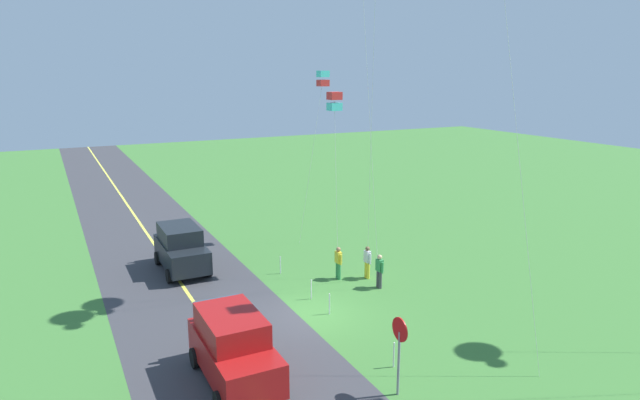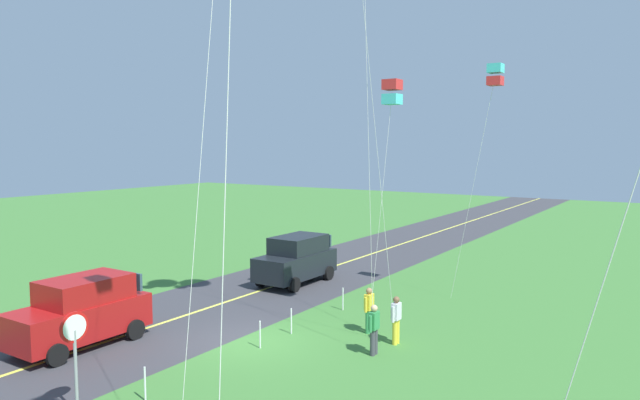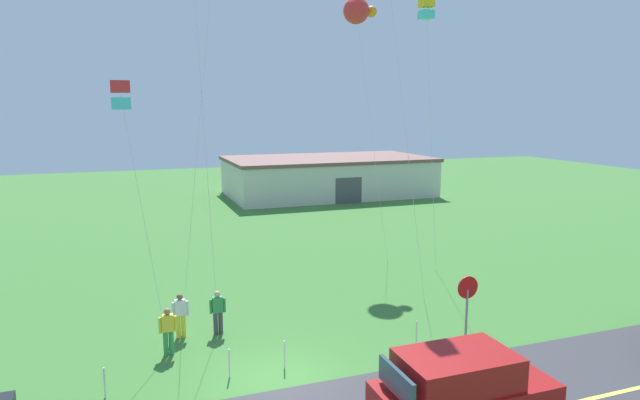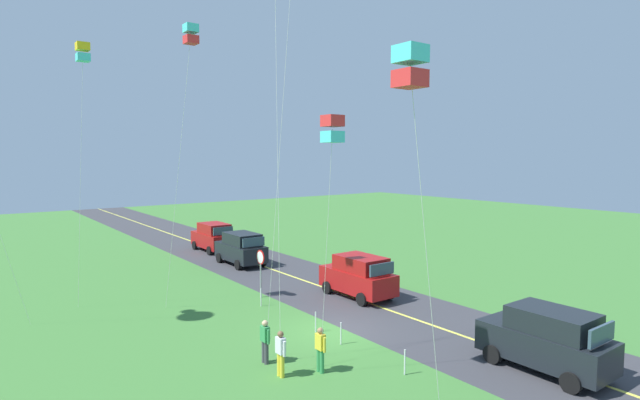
# 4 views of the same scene
# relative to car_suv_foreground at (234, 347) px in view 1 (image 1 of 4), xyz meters

# --- Properties ---
(ground_plane) EXTENTS (120.00, 120.00, 0.10)m
(ground_plane) POSITION_rel_car_suv_foreground_xyz_m (-3.30, 4.34, -1.20)
(ground_plane) COLOR #3D7533
(asphalt_road) EXTENTS (120.00, 7.00, 0.00)m
(asphalt_road) POSITION_rel_car_suv_foreground_xyz_m (-3.30, 0.34, -1.15)
(asphalt_road) COLOR #38383D
(asphalt_road) RESTS_ON ground
(road_centre_stripe) EXTENTS (120.00, 0.16, 0.00)m
(road_centre_stripe) POSITION_rel_car_suv_foreground_xyz_m (-3.30, 0.34, -1.15)
(road_centre_stripe) COLOR #E5E04C
(road_centre_stripe) RESTS_ON asphalt_road
(car_suv_foreground) EXTENTS (4.40, 2.12, 2.24)m
(car_suv_foreground) POSITION_rel_car_suv_foreground_xyz_m (0.00, 0.00, 0.00)
(car_suv_foreground) COLOR maroon
(car_suv_foreground) RESTS_ON ground
(car_parked_west_near) EXTENTS (4.40, 2.12, 2.24)m
(car_parked_west_near) POSITION_rel_car_suv_foreground_xyz_m (-10.94, 0.82, 0.00)
(car_parked_west_near) COLOR black
(car_parked_west_near) RESTS_ON ground
(stop_sign) EXTENTS (0.76, 0.08, 2.56)m
(stop_sign) POSITION_rel_car_suv_foreground_xyz_m (3.07, 4.24, 0.65)
(stop_sign) COLOR gray
(stop_sign) RESTS_ON ground
(person_adult_near) EXTENTS (0.58, 0.22, 1.60)m
(person_adult_near) POSITION_rel_car_suv_foreground_xyz_m (-5.76, 8.54, -0.29)
(person_adult_near) COLOR yellow
(person_adult_near) RESTS_ON ground
(person_adult_companion) EXTENTS (0.58, 0.22, 1.60)m
(person_adult_companion) POSITION_rel_car_suv_foreground_xyz_m (-6.29, 7.24, -0.29)
(person_adult_companion) COLOR #338C4C
(person_adult_companion) RESTS_ON ground
(person_child_watcher) EXTENTS (0.58, 0.22, 1.60)m
(person_child_watcher) POSITION_rel_car_suv_foreground_xyz_m (-4.47, 8.40, -0.29)
(person_child_watcher) COLOR #3F3F47
(person_child_watcher) RESTS_ON ground
(kite_blue_mid) EXTENTS (1.32, 0.58, 8.82)m
(kite_blue_mid) POSITION_rel_car_suv_foreground_xyz_m (-7.32, 7.53, 7.21)
(kite_blue_mid) COLOR silver
(kite_blue_mid) RESTS_ON ground
(kite_green_far) EXTENTS (0.56, 1.89, 9.80)m
(kite_green_far) POSITION_rel_car_suv_foreground_xyz_m (-12.50, 9.57, 8.18)
(kite_green_far) COLOR silver
(kite_green_far) RESTS_ON ground
(fence_post_0) EXTENTS (0.05, 0.05, 0.90)m
(fence_post_0) POSITION_rel_car_suv_foreground_xyz_m (-8.20, 5.04, -0.70)
(fence_post_0) COLOR silver
(fence_post_0) RESTS_ON ground
(fence_post_1) EXTENTS (0.05, 0.05, 0.90)m
(fence_post_1) POSITION_rel_car_suv_foreground_xyz_m (-4.71, 5.04, -0.70)
(fence_post_1) COLOR silver
(fence_post_1) RESTS_ON ground
(fence_post_2) EXTENTS (0.05, 0.05, 0.90)m
(fence_post_2) POSITION_rel_car_suv_foreground_xyz_m (-2.99, 5.04, -0.70)
(fence_post_2) COLOR silver
(fence_post_2) RESTS_ON ground
(fence_post_3) EXTENTS (0.05, 0.05, 0.90)m
(fence_post_3) POSITION_rel_car_suv_foreground_xyz_m (1.66, 5.04, -0.70)
(fence_post_3) COLOR silver
(fence_post_3) RESTS_ON ground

